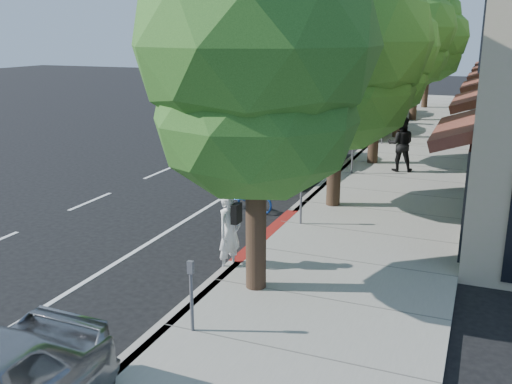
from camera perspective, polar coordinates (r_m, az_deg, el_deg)
The scene contains 17 objects.
ground at distance 13.53m, azimuth -0.37°, elevation -6.04°, with size 120.00×120.00×0.00m, color black.
sidewalk at distance 20.39m, azimuth 14.33°, elevation 1.20°, with size 4.60×56.00×0.15m, color gray.
curb at distance 20.79m, azimuth 8.05°, elevation 1.82°, with size 0.30×56.00×0.15m, color #9E998E.
curb_red_segment at distance 14.38m, azimuth 1.15°, elevation -4.39°, with size 0.32×4.00×0.15m, color maroon.
street_tree_0 at distance 10.38m, azimuth -0.01°, elevation 13.83°, with size 4.47×4.47×7.53m.
street_tree_1 at distance 16.10m, azimuth 8.29°, elevation 14.35°, with size 5.11×5.11×7.71m.
street_tree_2 at distance 21.97m, azimuth 12.16°, elevation 13.82°, with size 4.46×4.46×7.18m.
street_tree_3 at distance 27.89m, azimuth 14.53°, elevation 15.41°, with size 4.75×4.75×8.16m.
street_tree_4 at distance 33.84m, azimuth 15.98°, elevation 15.22°, with size 4.17×4.17×7.93m.
street_tree_5 at distance 39.81m, azimuth 16.96°, elevation 14.54°, with size 5.12×5.12×7.66m.
cyclist at distance 12.24m, azimuth -2.65°, elevation -4.08°, with size 0.64×0.42×1.76m, color white.
bicycle at distance 16.44m, azimuth -0.85°, elevation -0.43°, with size 0.59×1.68×0.88m, color navy.
silver_suv at distance 21.13m, azimuth 3.29°, elevation 4.27°, with size 2.74×5.95×1.65m, color #AFAFB4.
dark_sedan at distance 22.06m, azimuth 4.21°, elevation 4.60°, with size 1.63×4.69×1.54m, color #222428.
white_pickup at distance 29.33m, azimuth 10.65°, elevation 7.40°, with size 2.52×6.21×1.80m, color silver.
dark_suv_far at distance 35.58m, azimuth 13.23°, elevation 8.59°, with size 1.98×4.93×1.68m, color black.
pedestrian at distance 21.16m, azimuth 14.27°, elevation 4.66°, with size 0.95×0.74×1.96m, color black.
Camera 1 is at (4.79, -11.62, 5.03)m, focal length 40.00 mm.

